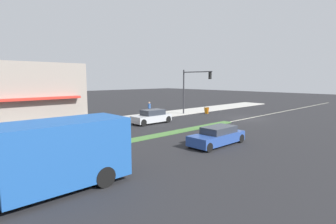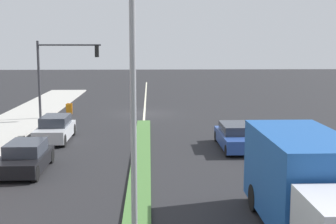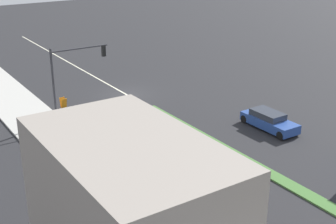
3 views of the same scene
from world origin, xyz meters
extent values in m
plane|color=#232326|center=(0.00, 18.00, 0.00)|extent=(160.00, 160.00, 0.00)
cube|color=beige|center=(0.00, 0.00, 0.00)|extent=(0.16, 60.00, 0.01)
cube|color=gray|center=(10.98, 20.53, 3.07)|extent=(5.65, 9.56, 5.90)
cube|color=red|center=(7.80, 20.53, 2.92)|extent=(0.70, 7.65, 0.20)
cylinder|color=#333338|center=(7.55, 2.82, 2.92)|extent=(0.18, 0.18, 5.60)
cylinder|color=#333338|center=(5.30, 2.82, 5.42)|extent=(4.50, 0.12, 0.12)
cube|color=black|center=(3.35, 2.82, 4.97)|extent=(0.28, 0.24, 0.84)
sphere|color=red|center=(3.35, 2.69, 5.24)|extent=(0.18, 0.18, 0.18)
sphere|color=gold|center=(3.35, 2.69, 4.97)|extent=(0.18, 0.18, 0.18)
sphere|color=green|center=(3.35, 2.69, 4.70)|extent=(0.18, 0.18, 0.18)
cylinder|color=#282D42|center=(9.47, 6.97, 0.53)|extent=(0.26, 0.26, 0.82)
cylinder|color=#284C8C|center=(9.47, 6.97, 1.23)|extent=(0.34, 0.34, 0.59)
sphere|color=tan|center=(9.47, 6.97, 1.64)|extent=(0.22, 0.22, 0.22)
cube|color=orange|center=(5.92, -0.04, 0.43)|extent=(0.45, 0.21, 0.84)
cube|color=orange|center=(5.92, 0.28, 0.43)|extent=(0.45, 0.21, 0.84)
cube|color=black|center=(5.00, 16.84, 0.47)|extent=(1.75, 3.86, 0.58)
cube|color=#2D333D|center=(5.00, 16.65, 1.03)|extent=(1.49, 2.12, 0.53)
cylinder|color=black|center=(4.22, 18.34, 0.33)|extent=(0.22, 0.67, 0.67)
cylinder|color=black|center=(5.78, 18.34, 0.33)|extent=(0.22, 0.67, 0.67)
cylinder|color=black|center=(4.22, 15.34, 0.33)|extent=(0.22, 0.67, 0.67)
cylinder|color=black|center=(5.78, 15.34, 0.33)|extent=(0.22, 0.67, 0.67)
cube|color=#B7BABF|center=(5.00, 10.32, 0.53)|extent=(1.71, 4.18, 0.68)
cube|color=#2D333D|center=(5.00, 10.11, 1.15)|extent=(1.46, 2.30, 0.55)
cylinder|color=black|center=(4.24, 11.96, 0.35)|extent=(0.22, 0.70, 0.70)
cylinder|color=black|center=(5.76, 11.96, 0.35)|extent=(0.22, 0.70, 0.70)
cylinder|color=black|center=(4.24, 8.69, 0.35)|extent=(0.22, 0.70, 0.70)
cylinder|color=black|center=(5.76, 8.69, 0.35)|extent=(0.22, 0.70, 0.70)
cube|color=#284793|center=(-5.00, 12.66, 0.50)|extent=(1.71, 4.50, 0.66)
cube|color=#2D333D|center=(-5.00, 12.44, 1.06)|extent=(1.45, 2.47, 0.45)
cylinder|color=black|center=(-5.75, 14.51, 0.31)|extent=(0.22, 0.61, 0.61)
cylinder|color=black|center=(-4.25, 14.51, 0.31)|extent=(0.22, 0.61, 0.61)
cylinder|color=black|center=(-5.75, 10.81, 0.31)|extent=(0.22, 0.61, 0.61)
cylinder|color=black|center=(-4.25, 10.81, 0.31)|extent=(0.22, 0.61, 0.61)
camera|label=1|loc=(-15.71, 27.30, 4.57)|focal=28.00mm
camera|label=2|loc=(-0.42, 36.85, 5.57)|focal=50.00mm
camera|label=3|loc=(18.67, 34.96, 13.44)|focal=50.00mm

